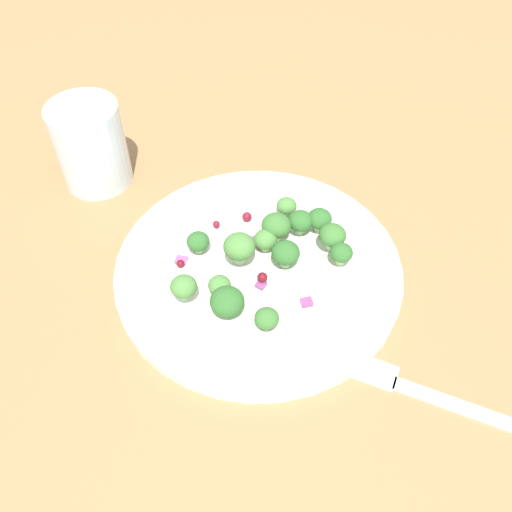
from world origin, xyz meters
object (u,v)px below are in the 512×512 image
Objects in this scene: plate at (256,269)px; broccoli_floret_1 at (267,319)px; broccoli_floret_2 at (227,302)px; broccoli_floret_0 at (300,221)px; water_glass at (91,145)px; fork at (449,402)px.

broccoli_floret_1 reaches higher than plate.
broccoli_floret_1 is 0.70× the size of broccoli_floret_2.
broccoli_floret_0 is at bearing -77.19° from broccoli_floret_2.
fork is at bearing -171.35° from water_glass.
broccoli_floret_2 is at bearing 102.81° from broccoli_floret_0.
fork is (-17.71, -8.08, -2.79)cm from broccoli_floret_2.
broccoli_floret_1 is 0.12× the size of fork.
broccoli_floret_2 is 0.17× the size of fork.
fork is at bearing -155.41° from broccoli_floret_1.
plate is at bearing -170.18° from water_glass.
water_glass reaches higher than fork.
broccoli_floret_0 is 11.67cm from broccoli_floret_2.
water_glass is at bearing 24.00° from broccoli_floret_0.
broccoli_floret_2 is at bearing 24.52° from fork.
broccoli_floret_0 is 0.81× the size of broccoli_floret_2.
broccoli_floret_2 is 24.52cm from water_glass.
plate is at bearing 91.58° from broccoli_floret_0.
water_glass is at bearing -3.91° from broccoli_floret_2.
fork is at bearing -155.48° from broccoli_floret_2.
water_glass reaches higher than broccoli_floret_2.
plate is 7.25cm from broccoli_floret_1.
fork is 42.82cm from water_glass.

